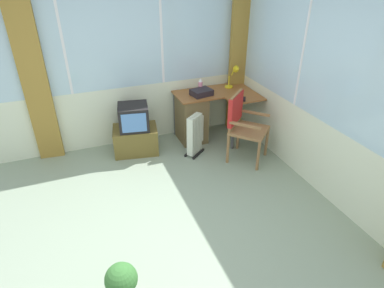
{
  "coord_description": "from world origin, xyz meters",
  "views": [
    {
      "loc": [
        -0.69,
        -2.51,
        2.6
      ],
      "look_at": [
        0.47,
        0.45,
        0.78
      ],
      "focal_mm": 30.8,
      "sensor_mm": 36.0,
      "label": 1
    }
  ],
  "objects_px": {
    "desk": "(195,115)",
    "tv_remote": "(244,99)",
    "spray_bottle": "(200,85)",
    "paper_tray": "(201,92)",
    "wooden_armchair": "(241,119)",
    "potted_plant": "(122,282)",
    "desk_lamp": "(235,73)",
    "tv_on_stand": "(135,132)",
    "space_heater": "(195,134)"
  },
  "relations": [
    {
      "from": "tv_on_stand",
      "to": "paper_tray",
      "type": "bearing_deg",
      "value": -0.12
    },
    {
      "from": "tv_remote",
      "to": "spray_bottle",
      "type": "xyz_separation_m",
      "value": [
        -0.47,
        0.54,
        0.09
      ]
    },
    {
      "from": "desk_lamp",
      "to": "tv_remote",
      "type": "distance_m",
      "value": 0.56
    },
    {
      "from": "spray_bottle",
      "to": "space_heater",
      "type": "xyz_separation_m",
      "value": [
        -0.29,
        -0.51,
        -0.55
      ]
    },
    {
      "from": "desk_lamp",
      "to": "spray_bottle",
      "type": "height_order",
      "value": "desk_lamp"
    },
    {
      "from": "desk_lamp",
      "to": "space_heater",
      "type": "relative_size",
      "value": 0.58
    },
    {
      "from": "tv_remote",
      "to": "desk_lamp",
      "type": "bearing_deg",
      "value": 109.48
    },
    {
      "from": "tv_on_stand",
      "to": "potted_plant",
      "type": "distance_m",
      "value": 2.52
    },
    {
      "from": "tv_remote",
      "to": "wooden_armchair",
      "type": "distance_m",
      "value": 0.39
    },
    {
      "from": "desk",
      "to": "space_heater",
      "type": "distance_m",
      "value": 0.46
    },
    {
      "from": "paper_tray",
      "to": "wooden_armchair",
      "type": "distance_m",
      "value": 0.78
    },
    {
      "from": "spray_bottle",
      "to": "paper_tray",
      "type": "bearing_deg",
      "value": -106.26
    },
    {
      "from": "tv_remote",
      "to": "tv_on_stand",
      "type": "height_order",
      "value": "tv_remote"
    },
    {
      "from": "tv_on_stand",
      "to": "potted_plant",
      "type": "bearing_deg",
      "value": -105.45
    },
    {
      "from": "desk",
      "to": "paper_tray",
      "type": "distance_m",
      "value": 0.41
    },
    {
      "from": "potted_plant",
      "to": "paper_tray",
      "type": "bearing_deg",
      "value": 54.5
    },
    {
      "from": "wooden_armchair",
      "to": "tv_on_stand",
      "type": "relative_size",
      "value": 1.29
    },
    {
      "from": "desk",
      "to": "spray_bottle",
      "type": "height_order",
      "value": "spray_bottle"
    },
    {
      "from": "wooden_armchair",
      "to": "tv_on_stand",
      "type": "distance_m",
      "value": 1.56
    },
    {
      "from": "desk_lamp",
      "to": "spray_bottle",
      "type": "bearing_deg",
      "value": 176.16
    },
    {
      "from": "desk",
      "to": "tv_remote",
      "type": "relative_size",
      "value": 8.09
    },
    {
      "from": "desk_lamp",
      "to": "potted_plant",
      "type": "xyz_separation_m",
      "value": [
        -2.34,
        -2.53,
        -0.77
      ]
    },
    {
      "from": "desk",
      "to": "wooden_armchair",
      "type": "xyz_separation_m",
      "value": [
        0.4,
        -0.76,
        0.21
      ]
    },
    {
      "from": "wooden_armchair",
      "to": "potted_plant",
      "type": "distance_m",
      "value": 2.7
    },
    {
      "from": "paper_tray",
      "to": "desk",
      "type": "bearing_deg",
      "value": 144.45
    },
    {
      "from": "space_heater",
      "to": "potted_plant",
      "type": "height_order",
      "value": "space_heater"
    },
    {
      "from": "desk",
      "to": "tv_on_stand",
      "type": "xyz_separation_m",
      "value": [
        -0.97,
        -0.06,
        -0.08
      ]
    },
    {
      "from": "spray_bottle",
      "to": "wooden_armchair",
      "type": "bearing_deg",
      "value": -72.41
    },
    {
      "from": "desk_lamp",
      "to": "tv_on_stand",
      "type": "distance_m",
      "value": 1.8
    },
    {
      "from": "desk",
      "to": "paper_tray",
      "type": "relative_size",
      "value": 4.04
    },
    {
      "from": "desk_lamp",
      "to": "wooden_armchair",
      "type": "height_order",
      "value": "desk_lamp"
    },
    {
      "from": "tv_remote",
      "to": "space_heater",
      "type": "bearing_deg",
      "value": -151.25
    },
    {
      "from": "potted_plant",
      "to": "tv_on_stand",
      "type": "bearing_deg",
      "value": 74.55
    },
    {
      "from": "desk_lamp",
      "to": "space_heater",
      "type": "xyz_separation_m",
      "value": [
        -0.86,
        -0.47,
        -0.68
      ]
    },
    {
      "from": "desk_lamp",
      "to": "wooden_armchair",
      "type": "relative_size",
      "value": 0.37
    },
    {
      "from": "wooden_armchair",
      "to": "potted_plant",
      "type": "height_order",
      "value": "wooden_armchair"
    },
    {
      "from": "spray_bottle",
      "to": "desk",
      "type": "bearing_deg",
      "value": -146.33
    },
    {
      "from": "paper_tray",
      "to": "tv_on_stand",
      "type": "height_order",
      "value": "paper_tray"
    },
    {
      "from": "spray_bottle",
      "to": "space_heater",
      "type": "relative_size",
      "value": 0.34
    },
    {
      "from": "space_heater",
      "to": "potted_plant",
      "type": "xyz_separation_m",
      "value": [
        -1.49,
        -2.06,
        -0.09
      ]
    },
    {
      "from": "wooden_armchair",
      "to": "tv_on_stand",
      "type": "bearing_deg",
      "value": 152.98
    },
    {
      "from": "spray_bottle",
      "to": "desk_lamp",
      "type": "bearing_deg",
      "value": -3.84
    },
    {
      "from": "paper_tray",
      "to": "space_heater",
      "type": "bearing_deg",
      "value": -123.54
    },
    {
      "from": "desk_lamp",
      "to": "tv_on_stand",
      "type": "bearing_deg",
      "value": -176.37
    },
    {
      "from": "tv_remote",
      "to": "wooden_armchair",
      "type": "relative_size",
      "value": 0.15
    },
    {
      "from": "wooden_armchair",
      "to": "desk",
      "type": "bearing_deg",
      "value": 117.6
    },
    {
      "from": "paper_tray",
      "to": "wooden_armchair",
      "type": "relative_size",
      "value": 0.31
    },
    {
      "from": "tv_on_stand",
      "to": "wooden_armchair",
      "type": "bearing_deg",
      "value": -27.02
    },
    {
      "from": "desk",
      "to": "tv_remote",
      "type": "bearing_deg",
      "value": -37.47
    },
    {
      "from": "paper_tray",
      "to": "potted_plant",
      "type": "bearing_deg",
      "value": -125.5
    }
  ]
}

